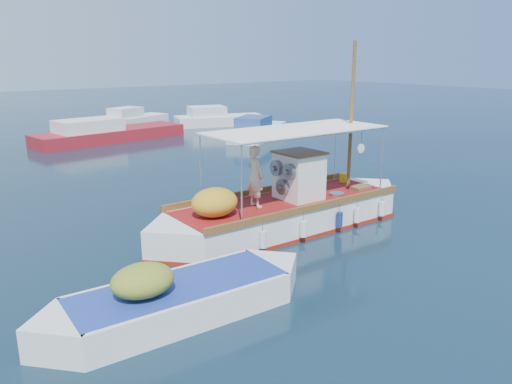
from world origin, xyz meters
TOP-DOWN VIEW (x-y plane):
  - ground at (0.00, 0.00)m, footprint 160.00×160.00m
  - fishing_caique at (-0.08, 0.34)m, footprint 10.31×3.00m
  - dinghy at (-5.77, -2.75)m, footprint 6.57×2.05m
  - bg_boat_n at (1.66, 21.18)m, footprint 10.53×4.20m
  - bg_boat_ne at (10.68, 16.15)m, footprint 6.82×5.63m
  - bg_boat_e at (12.08, 23.60)m, footprint 7.69×4.63m
  - bg_boat_far_n at (6.19, 27.21)m, footprint 6.54×4.24m

SIDE VIEW (x-z plane):
  - ground at x=0.00m, z-range 0.00..0.00m
  - dinghy at x=-5.77m, z-range -0.47..1.14m
  - bg_boat_ne at x=10.68m, z-range -0.41..1.39m
  - bg_boat_far_n at x=6.19m, z-range -0.41..1.39m
  - bg_boat_n at x=1.66m, z-range -0.41..1.39m
  - bg_boat_e at x=12.08m, z-range -0.41..1.39m
  - fishing_caique at x=-0.08m, z-range -2.58..3.71m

